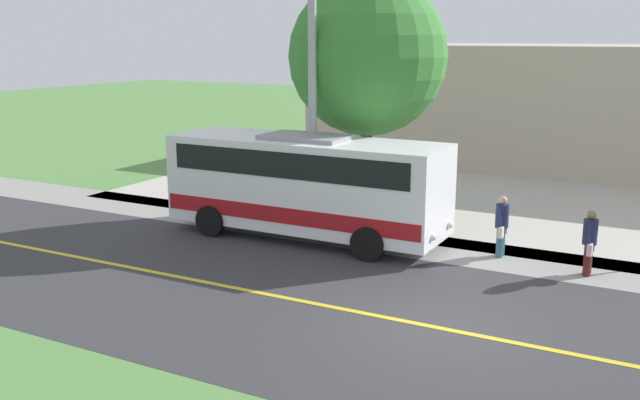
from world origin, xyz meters
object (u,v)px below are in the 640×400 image
Objects in this scene: tree_curbside at (368,57)px; street_light_pole at (310,82)px; pedestrian_waiting at (502,225)px; commercial_building at (570,104)px; pedestrian_with_bags at (590,241)px; shuttle_bus_front at (306,182)px.

street_light_pole is at bearing -13.49° from tree_curbside.
commercial_building is at bearing -176.24° from pedestrian_waiting.
pedestrian_with_bags is 2.28m from pedestrian_waiting.
pedestrian_waiting is 6.72m from tree_curbside.
street_light_pole is (-0.10, -7.67, 3.54)m from pedestrian_with_bags.
commercial_building is (-16.89, 4.33, 1.00)m from shuttle_bus_front.
commercial_building is (-14.00, 3.78, -2.40)m from tree_curbside.
pedestrian_with_bags is 0.99× the size of pedestrian_waiting.
street_light_pole reaches higher than pedestrian_with_bags.
pedestrian_waiting is at bearing 98.02° from shuttle_bus_front.
commercial_building reaches higher than pedestrian_waiting.
commercial_building is at bearing 165.14° from street_light_pole.
tree_curbside is at bearing -113.73° from pedestrian_waiting.
street_light_pole is at bearing -85.85° from pedestrian_waiting.
commercial_building reaches higher than pedestrian_with_bags.
pedestrian_waiting reaches higher than pedestrian_with_bags.
pedestrian_with_bags is at bearing 89.23° from street_light_pole.
shuttle_bus_front reaches higher than pedestrian_with_bags.
commercial_building is at bearing 165.62° from shuttle_bus_front.
pedestrian_waiting is at bearing 94.15° from street_light_pole.
pedestrian_waiting is 0.22× the size of tree_curbside.
tree_curbside is (-2.52, 0.61, 0.62)m from street_light_pole.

